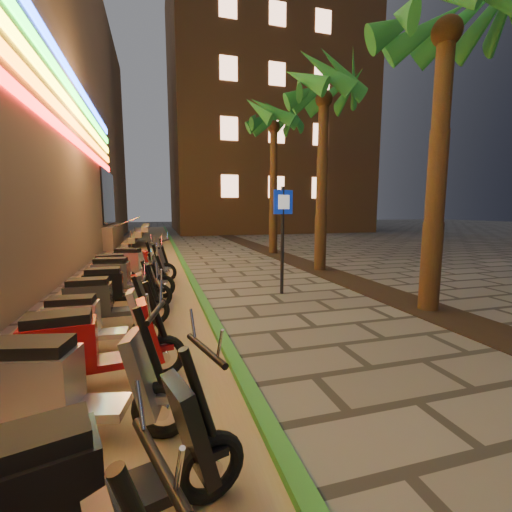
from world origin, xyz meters
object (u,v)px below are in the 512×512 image
object	(u,v)px
scooter_10	(122,270)
scooter_9	(124,276)
scooter_4	(64,386)
scooter_8	(118,287)
pedestrian_sign	(283,225)
scooter_11	(138,263)
scooter_7	(105,301)
scooter_6	(92,321)
scooter_5	(87,346)
scooter_3	(82,482)

from	to	relation	value
scooter_10	scooter_9	bearing A→B (deg)	-92.13
scooter_4	scooter_8	bearing A→B (deg)	102.14
pedestrian_sign	scooter_11	xyz separation A→B (m)	(-3.55, 2.51, -1.16)
scooter_7	scooter_8	size ratio (longest dim) A/B	0.99
scooter_7	scooter_11	world-z (taller)	scooter_11
scooter_8	scooter_11	world-z (taller)	scooter_11
scooter_6	scooter_9	bearing A→B (deg)	88.93
pedestrian_sign	scooter_6	distance (m)	4.91
pedestrian_sign	scooter_9	distance (m)	3.95
pedestrian_sign	scooter_8	size ratio (longest dim) A/B	1.54
scooter_5	scooter_9	world-z (taller)	scooter_9
scooter_3	scooter_11	world-z (taller)	scooter_11
scooter_4	scooter_7	bearing A→B (deg)	103.72
scooter_10	scooter_7	bearing A→B (deg)	-99.97
scooter_3	scooter_5	world-z (taller)	scooter_5
scooter_4	scooter_10	size ratio (longest dim) A/B	1.00
scooter_8	scooter_10	bearing A→B (deg)	91.20
pedestrian_sign	scooter_9	size ratio (longest dim) A/B	1.44
scooter_7	scooter_10	xyz separation A→B (m)	(-0.01, 3.12, 0.02)
scooter_10	scooter_4	bearing A→B (deg)	-99.54
pedestrian_sign	scooter_7	world-z (taller)	pedestrian_sign
scooter_8	scooter_3	bearing A→B (deg)	-88.21
pedestrian_sign	scooter_7	distance (m)	4.37
scooter_10	scooter_8	bearing A→B (deg)	-97.24
scooter_6	scooter_5	bearing A→B (deg)	-80.51
scooter_10	scooter_11	xyz separation A→B (m)	(0.35, 1.01, 0.01)
scooter_5	scooter_10	xyz separation A→B (m)	(-0.10, 5.29, -0.00)
scooter_5	scooter_11	world-z (taller)	scooter_11
scooter_8	scooter_11	distance (m)	3.07
scooter_7	scooter_5	bearing A→B (deg)	-87.94
pedestrian_sign	scooter_5	size ratio (longest dim) A/B	1.49
scooter_8	scooter_9	bearing A→B (deg)	85.83
scooter_6	scooter_11	distance (m)	5.20
scooter_10	scooter_11	size ratio (longest dim) A/B	0.99
pedestrian_sign	scooter_11	size ratio (longest dim) A/B	1.48
scooter_6	scooter_8	distance (m)	2.13
scooter_9	scooter_11	world-z (taller)	scooter_9
scooter_9	scooter_10	distance (m)	1.06
scooter_5	scooter_11	distance (m)	6.30
scooter_9	scooter_7	bearing A→B (deg)	-86.31
pedestrian_sign	scooter_8	distance (m)	4.01
scooter_3	scooter_4	world-z (taller)	scooter_4
pedestrian_sign	scooter_4	world-z (taller)	pedestrian_sign
scooter_3	scooter_5	size ratio (longest dim) A/B	0.95
pedestrian_sign	scooter_10	world-z (taller)	pedestrian_sign
scooter_3	scooter_9	world-z (taller)	scooter_9
pedestrian_sign	scooter_3	xyz separation A→B (m)	(-3.45, -5.90, -1.19)
scooter_8	scooter_5	bearing A→B (deg)	-91.85
pedestrian_sign	scooter_8	bearing A→B (deg)	168.49
pedestrian_sign	scooter_11	distance (m)	4.50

